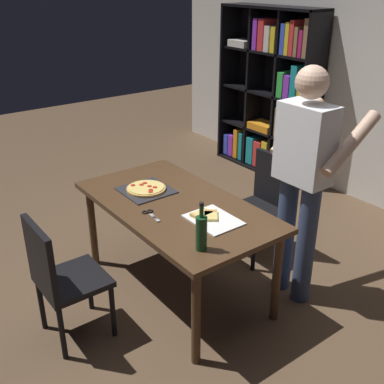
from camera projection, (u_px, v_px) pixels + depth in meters
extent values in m
plane|color=brown|center=(177.00, 288.00, 3.74)|extent=(12.00, 12.00, 0.00)
cube|color=#4C331E|center=(176.00, 206.00, 3.43)|extent=(1.59, 0.87, 0.04)
cylinder|color=#4C331E|center=(93.00, 227.00, 3.91)|extent=(0.06, 0.06, 0.71)
cylinder|color=#4C331E|center=(196.00, 318.00, 2.88)|extent=(0.06, 0.06, 0.71)
cylinder|color=#4C331E|center=(163.00, 204.00, 4.30)|extent=(0.06, 0.06, 0.71)
cylinder|color=#4C331E|center=(277.00, 277.00, 3.26)|extent=(0.06, 0.06, 0.71)
cube|color=black|center=(73.00, 280.00, 3.10)|extent=(0.42, 0.42, 0.04)
cube|color=black|center=(40.00, 258.00, 2.89)|extent=(0.42, 0.04, 0.45)
cylinder|color=black|center=(113.00, 311.00, 3.16)|extent=(0.04, 0.04, 0.41)
cylinder|color=black|center=(89.00, 285.00, 3.42)|extent=(0.04, 0.04, 0.41)
cylinder|color=black|center=(62.00, 333.00, 2.97)|extent=(0.04, 0.04, 0.41)
cylinder|color=black|center=(41.00, 304.00, 3.23)|extent=(0.04, 0.04, 0.41)
cube|color=black|center=(256.00, 211.00, 4.01)|extent=(0.42, 0.42, 0.04)
cube|color=black|center=(274.00, 179.00, 4.01)|extent=(0.42, 0.04, 0.45)
cylinder|color=black|center=(225.00, 232.00, 4.13)|extent=(0.04, 0.04, 0.41)
cylinder|color=black|center=(254.00, 249.00, 3.87)|extent=(0.04, 0.04, 0.41)
cylinder|color=black|center=(255.00, 220.00, 4.33)|extent=(0.04, 0.04, 0.41)
cylinder|color=black|center=(284.00, 236.00, 4.07)|extent=(0.04, 0.04, 0.41)
cube|color=black|center=(230.00, 83.00, 6.13)|extent=(0.03, 0.35, 1.95)
cube|color=black|center=(312.00, 104.00, 5.14)|extent=(0.03, 0.35, 1.95)
cube|color=black|center=(273.00, 7.00, 5.23)|extent=(1.40, 0.35, 0.03)
cube|color=black|center=(262.00, 167.00, 6.04)|extent=(1.40, 0.35, 0.03)
cube|color=black|center=(277.00, 91.00, 5.72)|extent=(1.40, 0.03, 1.95)
cube|color=black|center=(265.00, 130.00, 5.83)|extent=(1.34, 0.29, 0.03)
cube|color=black|center=(267.00, 93.00, 5.63)|extent=(1.34, 0.29, 0.03)
cube|color=black|center=(270.00, 52.00, 5.43)|extent=(1.34, 0.29, 0.03)
cube|color=black|center=(254.00, 89.00, 5.79)|extent=(0.03, 0.29, 1.89)
cube|color=black|center=(281.00, 96.00, 5.47)|extent=(0.03, 0.29, 1.89)
cube|color=blue|center=(231.00, 143.00, 6.39)|extent=(0.08, 0.22, 0.27)
cube|color=purple|center=(236.00, 144.00, 6.31)|extent=(0.08, 0.22, 0.28)
cube|color=orange|center=(241.00, 143.00, 6.22)|extent=(0.07, 0.22, 0.38)
cube|color=teal|center=(246.00, 145.00, 6.16)|extent=(0.06, 0.22, 0.36)
cube|color=teal|center=(255.00, 149.00, 6.03)|extent=(0.11, 0.22, 0.35)
cube|color=red|center=(262.00, 153.00, 5.95)|extent=(0.11, 0.22, 0.33)
cube|color=yellow|center=(270.00, 154.00, 5.84)|extent=(0.09, 0.22, 0.36)
cube|color=teal|center=(288.00, 173.00, 5.68)|extent=(0.36, 0.25, 0.07)
cube|color=orange|center=(264.00, 126.00, 5.80)|extent=(0.36, 0.25, 0.08)
cube|color=olive|center=(282.00, 121.00, 5.53)|extent=(0.04, 0.22, 0.35)
cube|color=teal|center=(286.00, 123.00, 5.49)|extent=(0.05, 0.22, 0.33)
cube|color=yellow|center=(290.00, 121.00, 5.43)|extent=(0.04, 0.22, 0.40)
cube|color=blue|center=(294.00, 127.00, 5.40)|extent=(0.05, 0.22, 0.31)
cube|color=red|center=(299.00, 126.00, 5.34)|extent=(0.05, 0.22, 0.36)
cube|color=silver|center=(303.00, 127.00, 5.29)|extent=(0.04, 0.22, 0.37)
cube|color=green|center=(286.00, 84.00, 5.34)|extent=(0.08, 0.22, 0.28)
cube|color=purple|center=(292.00, 86.00, 5.27)|extent=(0.08, 0.22, 0.26)
cube|color=teal|center=(299.00, 83.00, 5.18)|extent=(0.08, 0.22, 0.38)
cube|color=yellow|center=(306.00, 89.00, 5.13)|extent=(0.06, 0.22, 0.27)
cube|color=silver|center=(243.00, 43.00, 5.72)|extent=(0.30, 0.25, 0.08)
cube|color=purple|center=(261.00, 34.00, 5.45)|extent=(0.06, 0.22, 0.35)
cube|color=red|center=(267.00, 35.00, 5.38)|extent=(0.08, 0.22, 0.35)
cube|color=silver|center=(273.00, 39.00, 5.32)|extent=(0.08, 0.22, 0.28)
cube|color=yellow|center=(279.00, 40.00, 5.25)|extent=(0.06, 0.22, 0.28)
cube|color=blue|center=(289.00, 39.00, 5.14)|extent=(0.06, 0.22, 0.33)
cube|color=yellow|center=(293.00, 38.00, 5.09)|extent=(0.05, 0.22, 0.34)
cube|color=red|center=(298.00, 38.00, 5.04)|extent=(0.06, 0.22, 0.37)
cube|color=olive|center=(302.00, 41.00, 5.00)|extent=(0.05, 0.22, 0.31)
cube|color=#B21E66|center=(307.00, 44.00, 4.96)|extent=(0.04, 0.22, 0.28)
cube|color=olive|center=(312.00, 38.00, 4.89)|extent=(0.06, 0.22, 0.40)
cylinder|color=#38476B|center=(306.00, 245.00, 3.42)|extent=(0.14, 0.14, 0.95)
cylinder|color=#38476B|center=(285.00, 234.00, 3.56)|extent=(0.14, 0.14, 0.95)
cube|color=white|center=(305.00, 144.00, 3.18)|extent=(0.38, 0.22, 0.55)
sphere|color=#E0B293|center=(312.00, 82.00, 3.00)|extent=(0.22, 0.22, 0.22)
cylinder|color=#E0B293|center=(351.00, 144.00, 3.09)|extent=(0.09, 0.50, 0.39)
cylinder|color=#E0B293|center=(298.00, 127.00, 3.43)|extent=(0.09, 0.50, 0.39)
cube|color=#2D2D33|center=(146.00, 190.00, 3.61)|extent=(0.36, 0.36, 0.01)
cylinder|color=tan|center=(146.00, 189.00, 3.61)|extent=(0.30, 0.30, 0.02)
cylinder|color=#EACC6B|center=(146.00, 187.00, 3.60)|extent=(0.27, 0.27, 0.01)
cylinder|color=#B22819|center=(133.00, 185.00, 3.63)|extent=(0.04, 0.04, 0.00)
cylinder|color=#B22819|center=(155.00, 187.00, 3.59)|extent=(0.04, 0.04, 0.00)
cylinder|color=#B22819|center=(141.00, 185.00, 3.64)|extent=(0.04, 0.04, 0.00)
cylinder|color=#B22819|center=(151.00, 192.00, 3.51)|extent=(0.04, 0.04, 0.00)
cylinder|color=#B22819|center=(149.00, 186.00, 3.61)|extent=(0.04, 0.04, 0.00)
cylinder|color=#B22819|center=(145.00, 183.00, 3.66)|extent=(0.04, 0.04, 0.00)
cylinder|color=#B22819|center=(151.00, 190.00, 3.55)|extent=(0.04, 0.04, 0.00)
cube|color=white|center=(213.00, 220.00, 3.18)|extent=(0.36, 0.28, 0.01)
cube|color=#EACC6B|center=(202.00, 214.00, 3.23)|extent=(0.10, 0.15, 0.02)
cube|color=tan|center=(195.00, 216.00, 3.19)|extent=(0.09, 0.03, 0.02)
cube|color=#EACC6B|center=(211.00, 216.00, 3.20)|extent=(0.17, 0.16, 0.02)
cube|color=tan|center=(211.00, 211.00, 3.26)|extent=(0.07, 0.09, 0.02)
cylinder|color=#194723|center=(201.00, 233.00, 2.80)|extent=(0.07, 0.07, 0.22)
cylinder|color=#194723|center=(202.00, 211.00, 2.74)|extent=(0.03, 0.03, 0.08)
cylinder|color=black|center=(202.00, 204.00, 2.72)|extent=(0.03, 0.03, 0.02)
cube|color=silver|center=(155.00, 218.00, 3.20)|extent=(0.12, 0.02, 0.01)
cube|color=silver|center=(155.00, 218.00, 3.20)|extent=(0.12, 0.04, 0.01)
torus|color=black|center=(150.00, 211.00, 3.30)|extent=(0.05, 0.05, 0.01)
torus|color=black|center=(145.00, 212.00, 3.28)|extent=(0.05, 0.05, 0.01)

